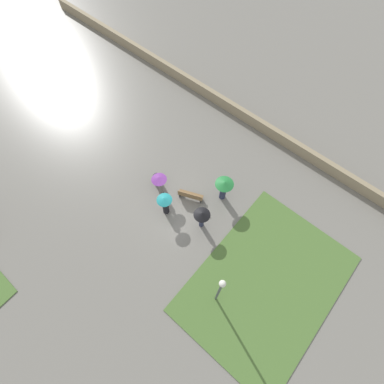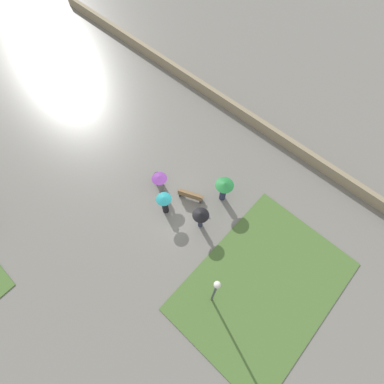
# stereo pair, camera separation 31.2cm
# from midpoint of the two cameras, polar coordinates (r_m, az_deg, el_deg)

# --- Properties ---
(ground_plane) EXTENTS (90.00, 90.00, 0.00)m
(ground_plane) POSITION_cam_midpoint_polar(r_m,az_deg,el_deg) (19.11, -4.12, -3.06)
(ground_plane) COLOR slate
(lawn_patch_near) EXTENTS (6.85, 9.61, 0.06)m
(lawn_patch_near) POSITION_cam_midpoint_polar(r_m,az_deg,el_deg) (18.05, 13.43, -16.58)
(lawn_patch_near) COLOR #4C7033
(lawn_patch_near) RESTS_ON ground_plane
(parapet_wall) EXTENTS (45.00, 0.35, 0.89)m
(parapet_wall) POSITION_cam_midpoint_polar(r_m,az_deg,el_deg) (22.80, 11.43, 13.04)
(parapet_wall) COLOR gray
(parapet_wall) RESTS_ON ground_plane
(park_bench) EXTENTS (1.63, 1.01, 0.90)m
(park_bench) POSITION_cam_midpoint_polar(r_m,az_deg,el_deg) (18.93, -0.78, -0.71)
(park_bench) COLOR brown
(park_bench) RESTS_ON ground_plane
(lamp_post) EXTENTS (0.32, 0.32, 4.37)m
(lamp_post) POSITION_cam_midpoint_polar(r_m,az_deg,el_deg) (14.76, 4.68, -18.04)
(lamp_post) COLOR #474C51
(lamp_post) RESTS_ON ground_plane
(trash_bin) EXTENTS (0.54, 0.54, 0.89)m
(trash_bin) POSITION_cam_midpoint_polar(r_m,az_deg,el_deg) (19.64, -7.05, 2.29)
(trash_bin) COLOR #232326
(trash_bin) RESTS_ON ground_plane
(crowd_person_purple) EXTENTS (0.95, 0.95, 1.97)m
(crowd_person_purple) POSITION_cam_midpoint_polar(r_m,az_deg,el_deg) (18.45, -6.67, 1.85)
(crowd_person_purple) COLOR slate
(crowd_person_purple) RESTS_ON ground_plane
(crowd_person_teal) EXTENTS (0.93, 0.93, 1.87)m
(crowd_person_teal) POSITION_cam_midpoint_polar(r_m,az_deg,el_deg) (17.96, -5.67, -2.13)
(crowd_person_teal) COLOR black
(crowd_person_teal) RESTS_ON ground_plane
(crowd_person_green) EXTENTS (1.14, 1.14, 1.91)m
(crowd_person_green) POSITION_cam_midpoint_polar(r_m,az_deg,el_deg) (18.32, 5.60, 0.94)
(crowd_person_green) COLOR #282D47
(crowd_person_green) RESTS_ON ground_plane
(crowd_person_black) EXTENTS (0.98, 0.98, 1.82)m
(crowd_person_black) POSITION_cam_midpoint_polar(r_m,az_deg,el_deg) (17.33, 1.38, -4.61)
(crowd_person_black) COLOR #282D47
(crowd_person_black) RESTS_ON ground_plane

